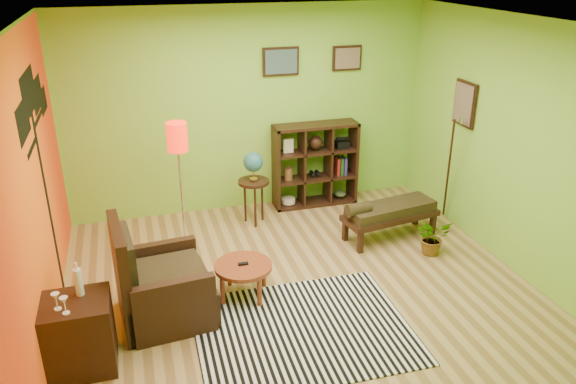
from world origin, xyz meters
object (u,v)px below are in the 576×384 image
object	(u,v)px
cube_shelf	(316,165)
armchair	(159,289)
side_cabinet	(80,334)
potted_plant	(432,240)
globe_table	(253,170)
bench	(388,212)
coffee_table	(243,269)
floor_lamp	(178,149)

from	to	relation	value
cube_shelf	armchair	bearing A→B (deg)	-137.12
side_cabinet	potted_plant	bearing A→B (deg)	13.55
armchair	globe_table	distance (m)	2.35
bench	potted_plant	xyz separation A→B (m)	(0.35, -0.52, -0.20)
coffee_table	globe_table	bearing A→B (deg)	73.18
cube_shelf	bench	xyz separation A→B (m)	(0.53, -1.30, -0.23)
globe_table	cube_shelf	size ratio (longest dim) A/B	0.84
bench	potted_plant	world-z (taller)	bench
coffee_table	floor_lamp	size ratio (longest dim) A/B	0.37
armchair	potted_plant	xyz separation A→B (m)	(3.27, 0.41, -0.15)
globe_table	coffee_table	bearing A→B (deg)	-106.82
coffee_table	globe_table	distance (m)	1.82
globe_table	potted_plant	xyz separation A→B (m)	(1.88, -1.43, -0.59)
floor_lamp	bench	bearing A→B (deg)	-8.16
side_cabinet	potted_plant	size ratio (longest dim) A/B	2.22
globe_table	potted_plant	distance (m)	2.43
bench	floor_lamp	bearing A→B (deg)	171.84
side_cabinet	potted_plant	distance (m)	4.10
coffee_table	floor_lamp	world-z (taller)	floor_lamp
cube_shelf	bench	distance (m)	1.42
coffee_table	side_cabinet	distance (m)	1.75
bench	potted_plant	size ratio (longest dim) A/B	2.92
armchair	cube_shelf	bearing A→B (deg)	42.88
coffee_table	bench	xyz separation A→B (m)	(2.04, 0.78, 0.05)
coffee_table	potted_plant	bearing A→B (deg)	6.16
floor_lamp	globe_table	bearing A→B (deg)	28.96
armchair	side_cabinet	size ratio (longest dim) A/B	1.09
coffee_table	cube_shelf	world-z (taller)	cube_shelf
globe_table	floor_lamp	bearing A→B (deg)	-151.04
coffee_table	side_cabinet	bearing A→B (deg)	-156.26
globe_table	cube_shelf	distance (m)	1.09
floor_lamp	potted_plant	xyz separation A→B (m)	(2.87, -0.88, -1.15)
globe_table	cube_shelf	world-z (taller)	cube_shelf
armchair	globe_table	world-z (taller)	armchair
armchair	bench	xyz separation A→B (m)	(2.92, 0.93, 0.04)
side_cabinet	potted_plant	xyz separation A→B (m)	(3.99, 0.96, -0.17)
side_cabinet	globe_table	xyz separation A→B (m)	(2.11, 2.39, 0.42)
coffee_table	cube_shelf	bearing A→B (deg)	53.85
globe_table	bench	size ratio (longest dim) A/B	0.77
floor_lamp	cube_shelf	distance (m)	2.32
floor_lamp	potted_plant	distance (m)	3.22
floor_lamp	bench	xyz separation A→B (m)	(2.53, -0.36, -0.96)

